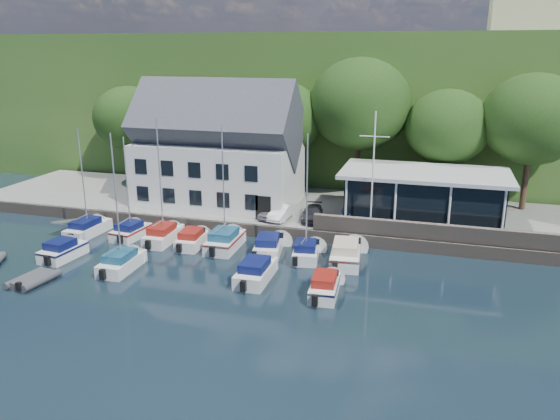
# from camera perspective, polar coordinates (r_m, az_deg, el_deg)

# --- Properties ---
(ground) EXTENTS (180.00, 180.00, 0.00)m
(ground) POSITION_cam_1_polar(r_m,az_deg,el_deg) (33.80, -5.88, -9.01)
(ground) COLOR black
(ground) RESTS_ON ground
(quay) EXTENTS (60.00, 13.00, 1.00)m
(quay) POSITION_cam_1_polar(r_m,az_deg,el_deg) (49.18, 1.72, -0.02)
(quay) COLOR gray
(quay) RESTS_ON ground
(quay_face) EXTENTS (60.00, 0.30, 1.00)m
(quay_face) POSITION_cam_1_polar(r_m,az_deg,el_deg) (43.22, -0.45, -2.38)
(quay_face) COLOR #63584F
(quay_face) RESTS_ON ground
(hillside) EXTENTS (160.00, 75.00, 16.00)m
(hillside) POSITION_cam_1_polar(r_m,az_deg,el_deg) (91.14, 9.00, 12.28)
(hillside) COLOR #2B501E
(hillside) RESTS_ON ground
(field_patch) EXTENTS (50.00, 30.00, 0.30)m
(field_patch) POSITION_cam_1_polar(r_m,az_deg,el_deg) (98.22, 14.71, 17.02)
(field_patch) COLOR #576432
(field_patch) RESTS_ON hillside
(farmhouse) EXTENTS (10.40, 7.00, 8.20)m
(farmhouse) POSITION_cam_1_polar(r_m,az_deg,el_deg) (80.98, 24.93, 19.08)
(farmhouse) COLOR beige
(farmhouse) RESTS_ON hillside
(harbor_building) EXTENTS (14.40, 8.20, 8.70)m
(harbor_building) POSITION_cam_1_polar(r_m,az_deg,el_deg) (49.29, -6.47, 5.73)
(harbor_building) COLOR silver
(harbor_building) RESTS_ON quay
(club_pavilion) EXTENTS (13.20, 7.20, 4.10)m
(club_pavilion) POSITION_cam_1_polar(r_m,az_deg,el_deg) (45.62, 14.76, 1.43)
(club_pavilion) COLOR black
(club_pavilion) RESTS_ON quay
(seawall) EXTENTS (18.00, 0.50, 1.20)m
(seawall) POSITION_cam_1_polar(r_m,az_deg,el_deg) (41.61, 15.76, -2.19)
(seawall) COLOR #63584F
(seawall) RESTS_ON quay
(gangway) EXTENTS (1.20, 6.00, 1.40)m
(gangway) POSITION_cam_1_polar(r_m,az_deg,el_deg) (48.89, -20.04, -1.76)
(gangway) COLOR #BDBCC0
(gangway) RESTS_ON ground
(car_silver) EXTENTS (1.87, 3.45, 1.11)m
(car_silver) POSITION_cam_1_polar(r_m,az_deg,el_deg) (45.21, -0.89, -0.11)
(car_silver) COLOR #B6B7BB
(car_silver) RESTS_ON quay
(car_white) EXTENTS (1.63, 3.72, 1.19)m
(car_white) POSITION_cam_1_polar(r_m,az_deg,el_deg) (44.86, 0.20, -0.20)
(car_white) COLOR silver
(car_white) RESTS_ON quay
(car_dgrey) EXTENTS (2.04, 3.98, 1.11)m
(car_dgrey) POSITION_cam_1_polar(r_m,az_deg,el_deg) (44.65, 3.40, -0.36)
(car_dgrey) COLOR #2E2E33
(car_dgrey) RESTS_ON quay
(car_blue) EXTENTS (2.54, 4.01, 1.28)m
(car_blue) POSITION_cam_1_polar(r_m,az_deg,el_deg) (44.02, 8.03, -0.64)
(car_blue) COLOR navy
(car_blue) RESTS_ON quay
(flagpole) EXTENTS (2.20, 0.20, 9.17)m
(flagpole) POSITION_cam_1_polar(r_m,az_deg,el_deg) (41.29, 9.67, 3.81)
(flagpole) COLOR silver
(flagpole) RESTS_ON quay
(tree_0) EXTENTS (7.21, 7.21, 9.86)m
(tree_0) POSITION_cam_1_polar(r_m,az_deg,el_deg) (59.60, -15.43, 7.68)
(tree_0) COLOR black
(tree_0) RESTS_ON quay
(tree_2) EXTENTS (7.76, 7.76, 10.60)m
(tree_2) POSITION_cam_1_polar(r_m,az_deg,el_deg) (52.39, 0.22, 7.53)
(tree_2) COLOR black
(tree_2) RESTS_ON quay
(tree_3) EXTENTS (9.37, 9.37, 12.81)m
(tree_3) POSITION_cam_1_polar(r_m,az_deg,el_deg) (51.78, 8.25, 8.49)
(tree_3) COLOR black
(tree_3) RESTS_ON quay
(tree_4) EXTENTS (7.45, 7.45, 10.18)m
(tree_4) POSITION_cam_1_polar(r_m,az_deg,el_deg) (51.04, 16.94, 6.33)
(tree_4) COLOR black
(tree_4) RESTS_ON quay
(tree_5) EXTENTS (8.54, 8.54, 11.67)m
(tree_5) POSITION_cam_1_polar(r_m,az_deg,el_deg) (51.08, 24.68, 6.40)
(tree_5) COLOR black
(tree_5) RESTS_ON quay
(boat_r1_0) EXTENTS (2.15, 6.26, 8.45)m
(boat_r1_0) POSITION_cam_1_polar(r_m,az_deg,el_deg) (45.80, -19.87, 2.56)
(boat_r1_0) COLOR silver
(boat_r1_0) RESTS_ON ground
(boat_r1_1) EXTENTS (2.46, 5.06, 8.23)m
(boat_r1_1) POSITION_cam_1_polar(r_m,az_deg,el_deg) (44.04, -15.67, 2.26)
(boat_r1_1) COLOR silver
(boat_r1_1) RESTS_ON ground
(boat_r1_2) EXTENTS (2.04, 6.04, 8.74)m
(boat_r1_2) POSITION_cam_1_polar(r_m,az_deg,el_deg) (42.43, -12.39, 2.31)
(boat_r1_2) COLOR silver
(boat_r1_2) RESTS_ON ground
(boat_r1_3) EXTENTS (2.21, 5.31, 1.34)m
(boat_r1_3) POSITION_cam_1_polar(r_m,az_deg,el_deg) (42.17, -9.14, -2.85)
(boat_r1_3) COLOR silver
(boat_r1_3) RESTS_ON ground
(boat_r1_4) EXTENTS (2.35, 6.07, 9.45)m
(boat_r1_4) POSITION_cam_1_polar(r_m,az_deg,el_deg) (40.09, -5.93, 2.31)
(boat_r1_4) COLOR silver
(boat_r1_4) RESTS_ON ground
(boat_r1_5) EXTENTS (2.93, 6.08, 1.41)m
(boat_r1_5) POSITION_cam_1_polar(r_m,az_deg,el_deg) (40.22, -1.19, -3.55)
(boat_r1_5) COLOR silver
(boat_r1_5) RESTS_ON ground
(boat_r1_6) EXTENTS (2.68, 5.33, 8.23)m
(boat_r1_6) POSITION_cam_1_polar(r_m,az_deg,el_deg) (38.09, 2.81, 0.67)
(boat_r1_6) COLOR silver
(boat_r1_6) RESTS_ON ground
(boat_r1_7) EXTENTS (2.91, 7.16, 1.57)m
(boat_r1_7) POSITION_cam_1_polar(r_m,az_deg,el_deg) (38.89, 6.92, -4.27)
(boat_r1_7) COLOR silver
(boat_r1_7) RESTS_ON ground
(boat_r2_0) EXTENTS (2.41, 5.08, 1.43)m
(boat_r2_0) POSITION_cam_1_polar(r_m,az_deg,el_deg) (42.20, -21.76, -3.78)
(boat_r2_0) COLOR silver
(boat_r2_0) RESTS_ON ground
(boat_r2_1) EXTENTS (2.11, 5.69, 8.53)m
(boat_r2_1) POSITION_cam_1_polar(r_m,az_deg,el_deg) (37.62, -16.67, 0.00)
(boat_r2_1) COLOR silver
(boat_r2_1) RESTS_ON ground
(boat_r2_3) EXTENTS (2.12, 6.12, 1.44)m
(boat_r2_3) POSITION_cam_1_polar(r_m,az_deg,el_deg) (35.71, -2.53, -6.21)
(boat_r2_3) COLOR silver
(boat_r2_3) RESTS_ON ground
(boat_r2_4) EXTENTS (2.14, 5.72, 1.38)m
(boat_r2_4) POSITION_cam_1_polar(r_m,az_deg,el_deg) (33.85, 4.74, -7.65)
(boat_r2_4) COLOR silver
(boat_r2_4) RESTS_ON ground
(dinghy_1) EXTENTS (2.27, 3.36, 0.73)m
(dinghy_1) POSITION_cam_1_polar(r_m,az_deg,el_deg) (38.63, -24.40, -6.52)
(dinghy_1) COLOR #393A3E
(dinghy_1) RESTS_ON ground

